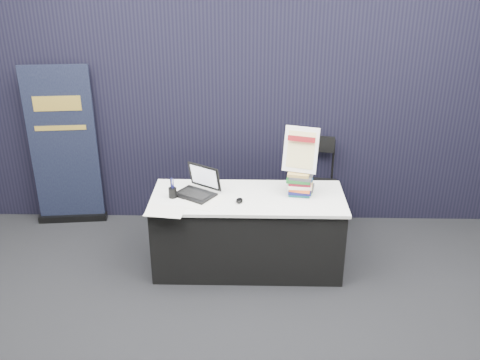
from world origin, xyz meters
name	(u,v)px	position (x,y,z in m)	size (l,w,h in m)	color
floor	(247,298)	(0.00, 0.00, 0.00)	(8.00, 8.00, 0.00)	black
wall_back	(250,30)	(0.00, 4.00, 1.75)	(8.00, 0.02, 3.50)	beige
drape_partition	(249,116)	(0.00, 1.60, 1.20)	(6.00, 0.08, 2.40)	black
display_table	(248,231)	(0.00, 0.55, 0.38)	(1.80, 0.75, 0.75)	black
laptop	(195,188)	(-0.49, 0.60, 0.81)	(0.43, 0.44, 0.26)	black
mouse	(239,200)	(-0.08, 0.43, 0.77)	(0.06, 0.10, 0.03)	black
brochure_left	(165,211)	(-0.72, 0.23, 0.75)	(0.34, 0.24, 0.00)	silver
brochure_mid	(205,198)	(-0.40, 0.49, 0.75)	(0.33, 0.24, 0.00)	silver
brochure_right	(201,205)	(-0.42, 0.35, 0.75)	(0.26, 0.18, 0.00)	silver
pen_cup	(173,193)	(-0.70, 0.51, 0.80)	(0.07, 0.07, 0.10)	black
book_stack_tall	(299,184)	(0.48, 0.60, 0.86)	(0.23, 0.19, 0.23)	#1B6767
book_stack_short	(301,186)	(0.50, 0.66, 0.81)	(0.25, 0.21, 0.12)	#1A6426
info_sign	(301,150)	(0.48, 0.63, 1.18)	(0.34, 0.21, 0.43)	black
pullup_banner	(65,156)	(-2.00, 1.44, 0.79)	(0.76, 0.18, 1.78)	black
stacking_chair	(314,182)	(0.70, 1.29, 0.57)	(0.54, 0.55, 1.03)	black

